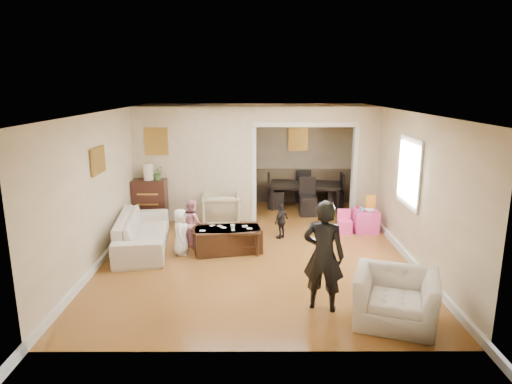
{
  "coord_description": "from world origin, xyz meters",
  "views": [
    {
      "loc": [
        -0.02,
        -8.19,
        3.05
      ],
      "look_at": [
        0.0,
        0.2,
        1.05
      ],
      "focal_mm": 31.41,
      "sensor_mm": 36.0,
      "label": 1
    }
  ],
  "objects_px": {
    "coffee_cup": "(233,227)",
    "child_kneel_b": "(192,223)",
    "child_kneel_a": "(181,232)",
    "sofa": "(143,232)",
    "dresser": "(150,202)",
    "adult_person": "(324,256)",
    "armchair_back": "(221,210)",
    "table_lamp": "(149,172)",
    "cyan_cup": "(362,209)",
    "armchair_front": "(395,298)",
    "play_table": "(365,221)",
    "child_toddler": "(281,221)",
    "coffee_table": "(228,240)",
    "dining_table": "(305,196)"
  },
  "relations": [
    {
      "from": "table_lamp",
      "to": "armchair_front",
      "type": "bearing_deg",
      "value": -45.94
    },
    {
      "from": "armchair_front",
      "to": "cyan_cup",
      "type": "height_order",
      "value": "armchair_front"
    },
    {
      "from": "armchair_back",
      "to": "coffee_table",
      "type": "bearing_deg",
      "value": 95.58
    },
    {
      "from": "child_kneel_a",
      "to": "child_kneel_b",
      "type": "height_order",
      "value": "child_kneel_b"
    },
    {
      "from": "coffee_table",
      "to": "child_kneel_b",
      "type": "height_order",
      "value": "child_kneel_b"
    },
    {
      "from": "cyan_cup",
      "to": "child_toddler",
      "type": "distance_m",
      "value": 1.75
    },
    {
      "from": "armchair_back",
      "to": "coffee_cup",
      "type": "relative_size",
      "value": 9.15
    },
    {
      "from": "child_kneel_a",
      "to": "sofa",
      "type": "bearing_deg",
      "value": 63.78
    },
    {
      "from": "coffee_cup",
      "to": "cyan_cup",
      "type": "height_order",
      "value": "cyan_cup"
    },
    {
      "from": "dining_table",
      "to": "armchair_back",
      "type": "bearing_deg",
      "value": -135.93
    },
    {
      "from": "armchair_front",
      "to": "adult_person",
      "type": "xyz_separation_m",
      "value": [
        -0.9,
        0.37,
        0.45
      ]
    },
    {
      "from": "adult_person",
      "to": "armchair_front",
      "type": "bearing_deg",
      "value": 176.88
    },
    {
      "from": "dining_table",
      "to": "play_table",
      "type": "bearing_deg",
      "value": -53.88
    },
    {
      "from": "adult_person",
      "to": "child_kneel_b",
      "type": "xyz_separation_m",
      "value": [
        -2.15,
        2.52,
        -0.32
      ]
    },
    {
      "from": "armchair_back",
      "to": "child_kneel_b",
      "type": "distance_m",
      "value": 1.33
    },
    {
      "from": "child_kneel_a",
      "to": "child_kneel_b",
      "type": "bearing_deg",
      "value": -21.33
    },
    {
      "from": "play_table",
      "to": "child_kneel_b",
      "type": "relative_size",
      "value": 0.54
    },
    {
      "from": "child_kneel_a",
      "to": "child_kneel_b",
      "type": "relative_size",
      "value": 0.94
    },
    {
      "from": "cyan_cup",
      "to": "dining_table",
      "type": "distance_m",
      "value": 2.2
    },
    {
      "from": "armchair_back",
      "to": "child_kneel_a",
      "type": "relative_size",
      "value": 0.95
    },
    {
      "from": "coffee_cup",
      "to": "child_kneel_b",
      "type": "distance_m",
      "value": 0.87
    },
    {
      "from": "cyan_cup",
      "to": "child_kneel_b",
      "type": "distance_m",
      "value": 3.55
    },
    {
      "from": "coffee_cup",
      "to": "child_kneel_a",
      "type": "bearing_deg",
      "value": -173.99
    },
    {
      "from": "armchair_back",
      "to": "table_lamp",
      "type": "xyz_separation_m",
      "value": [
        -1.6,
        0.19,
        0.82
      ]
    },
    {
      "from": "armchair_front",
      "to": "dresser",
      "type": "relative_size",
      "value": 1.02
    },
    {
      "from": "armchair_back",
      "to": "child_toddler",
      "type": "height_order",
      "value": "armchair_back"
    },
    {
      "from": "table_lamp",
      "to": "coffee_table",
      "type": "distance_m",
      "value": 2.7
    },
    {
      "from": "sofa",
      "to": "armchair_back",
      "type": "distance_m",
      "value": 1.95
    },
    {
      "from": "dresser",
      "to": "table_lamp",
      "type": "height_order",
      "value": "table_lamp"
    },
    {
      "from": "adult_person",
      "to": "child_kneel_a",
      "type": "xyz_separation_m",
      "value": [
        -2.3,
        2.07,
        -0.35
      ]
    },
    {
      "from": "child_toddler",
      "to": "child_kneel_b",
      "type": "bearing_deg",
      "value": -38.47
    },
    {
      "from": "child_kneel_b",
      "to": "adult_person",
      "type": "bearing_deg",
      "value": -172.44
    },
    {
      "from": "cyan_cup",
      "to": "child_kneel_b",
      "type": "xyz_separation_m",
      "value": [
        -3.46,
        -0.81,
        -0.05
      ]
    },
    {
      "from": "child_kneel_b",
      "to": "coffee_cup",
      "type": "bearing_deg",
      "value": -146.52
    },
    {
      "from": "table_lamp",
      "to": "adult_person",
      "type": "height_order",
      "value": "adult_person"
    },
    {
      "from": "sofa",
      "to": "child_toddler",
      "type": "bearing_deg",
      "value": -86.5
    },
    {
      "from": "sofa",
      "to": "child_kneel_b",
      "type": "xyz_separation_m",
      "value": [
        0.94,
        0.11,
        0.13
      ]
    },
    {
      "from": "armchair_back",
      "to": "cyan_cup",
      "type": "relative_size",
      "value": 10.31
    },
    {
      "from": "child_toddler",
      "to": "play_table",
      "type": "bearing_deg",
      "value": 139.74
    },
    {
      "from": "dresser",
      "to": "adult_person",
      "type": "xyz_separation_m",
      "value": [
        3.28,
        -3.96,
        0.28
      ]
    },
    {
      "from": "armchair_back",
      "to": "adult_person",
      "type": "height_order",
      "value": "adult_person"
    },
    {
      "from": "armchair_front",
      "to": "play_table",
      "type": "height_order",
      "value": "armchair_front"
    },
    {
      "from": "cyan_cup",
      "to": "child_kneel_b",
      "type": "bearing_deg",
      "value": -166.89
    },
    {
      "from": "coffee_table",
      "to": "child_kneel_a",
      "type": "bearing_deg",
      "value": -169.99
    },
    {
      "from": "play_table",
      "to": "adult_person",
      "type": "distance_m",
      "value": 3.7
    },
    {
      "from": "sofa",
      "to": "cyan_cup",
      "type": "bearing_deg",
      "value": -86.52
    },
    {
      "from": "coffee_cup",
      "to": "dining_table",
      "type": "relative_size",
      "value": 0.05
    },
    {
      "from": "cyan_cup",
      "to": "dining_table",
      "type": "relative_size",
      "value": 0.05
    },
    {
      "from": "coffee_cup",
      "to": "adult_person",
      "type": "xyz_separation_m",
      "value": [
        1.35,
        -2.17,
        0.29
      ]
    },
    {
      "from": "coffee_table",
      "to": "child_toddler",
      "type": "relative_size",
      "value": 1.64
    }
  ]
}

